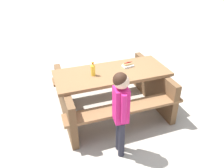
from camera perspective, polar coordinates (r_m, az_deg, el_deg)
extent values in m
plane|color=#ADA599|center=(3.92, 0.00, -6.65)|extent=(30.00, 30.00, 0.00)
cube|color=brown|center=(3.53, 0.00, 2.81)|extent=(1.83, 0.84, 0.05)
cube|color=brown|center=(4.14, -2.62, 2.54)|extent=(1.81, 0.36, 0.04)
cube|color=brown|center=(3.24, 3.36, -6.16)|extent=(1.81, 0.36, 0.04)
cube|color=brown|center=(4.01, 10.56, -0.26)|extent=(0.16, 1.40, 0.70)
cube|color=brown|center=(3.57, -11.90, -4.56)|extent=(0.16, 1.40, 0.70)
cylinder|color=yellow|center=(3.39, -4.90, 3.50)|extent=(0.07, 0.07, 0.16)
cone|color=yellow|center=(3.35, -4.97, 5.03)|extent=(0.06, 0.06, 0.04)
cylinder|color=orange|center=(3.34, -5.00, 5.48)|extent=(0.04, 0.04, 0.02)
cube|color=white|center=(3.68, 4.09, 4.68)|extent=(0.19, 0.13, 0.03)
cube|color=#D8B272|center=(3.67, 4.11, 5.14)|extent=(0.16, 0.07, 0.04)
cylinder|color=maroon|center=(3.66, 4.12, 5.40)|extent=(0.14, 0.04, 0.03)
ellipsoid|color=maroon|center=(3.66, 4.13, 5.57)|extent=(0.07, 0.03, 0.01)
cylinder|color=#262633|center=(3.06, 1.77, -12.54)|extent=(0.09, 0.09, 0.55)
cylinder|color=#262633|center=(2.97, 2.44, -14.09)|extent=(0.09, 0.09, 0.55)
cube|color=#D11E72|center=(2.69, 2.30, -5.40)|extent=(0.20, 0.21, 0.47)
cylinder|color=#D11E72|center=(2.77, 1.63, -3.64)|extent=(0.07, 0.07, 0.40)
cylinder|color=#D11E72|center=(2.58, 3.04, -6.44)|extent=(0.07, 0.07, 0.40)
sphere|color=beige|center=(2.51, 2.45, 0.65)|extent=(0.18, 0.18, 0.18)
sphere|color=#331E14|center=(2.50, 2.16, 1.08)|extent=(0.18, 0.18, 0.18)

